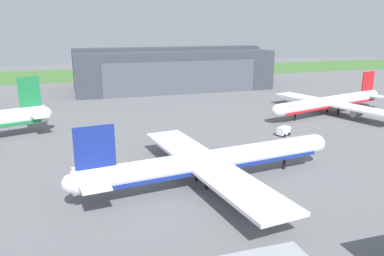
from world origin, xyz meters
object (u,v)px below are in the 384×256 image
(airliner_far_right, at_px, (330,102))
(baggage_tug, at_px, (284,131))
(maintenance_hangar, at_px, (170,69))
(airliner_near_right, at_px, (210,162))

(airliner_far_right, relative_size, baggage_tug, 11.34)
(maintenance_hangar, distance_m, airliner_far_right, 71.88)
(airliner_near_right, height_order, baggage_tug, airliner_near_right)
(airliner_far_right, distance_m, airliner_near_right, 64.69)
(maintenance_hangar, height_order, airliner_near_right, maintenance_hangar)
(baggage_tug, bearing_deg, maintenance_hangar, 95.31)
(maintenance_hangar, distance_m, baggage_tug, 80.50)
(maintenance_hangar, xyz_separation_m, baggage_tug, (7.42, -79.86, -6.93))
(airliner_near_right, xyz_separation_m, baggage_tug, (27.14, 21.55, -2.62))
(airliner_far_right, relative_size, airliner_near_right, 0.94)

